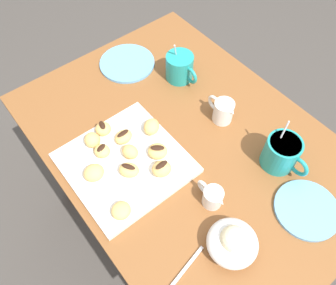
% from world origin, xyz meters
% --- Properties ---
extents(ground_plane, '(8.00, 8.00, 0.00)m').
position_xyz_m(ground_plane, '(0.00, 0.00, 0.00)').
color(ground_plane, '#423D38').
extents(dining_table, '(1.01, 0.72, 0.73)m').
position_xyz_m(dining_table, '(0.00, 0.00, 0.59)').
color(dining_table, brown).
rests_on(dining_table, ground_plane).
extents(pastry_plate_square, '(0.31, 0.31, 0.02)m').
position_xyz_m(pastry_plate_square, '(-0.05, -0.19, 0.74)').
color(pastry_plate_square, silver).
rests_on(pastry_plate_square, dining_table).
extents(coffee_mug_teal_left, '(0.13, 0.09, 0.14)m').
position_xyz_m(coffee_mug_teal_left, '(-0.21, 0.15, 0.78)').
color(coffee_mug_teal_left, teal).
rests_on(coffee_mug_teal_left, dining_table).
extents(coffee_mug_teal_right, '(0.14, 0.09, 0.15)m').
position_xyz_m(coffee_mug_teal_right, '(0.22, 0.15, 0.78)').
color(coffee_mug_teal_right, teal).
rests_on(coffee_mug_teal_right, dining_table).
extents(cream_pitcher_white, '(0.10, 0.06, 0.07)m').
position_xyz_m(cream_pitcher_white, '(0.00, 0.14, 0.77)').
color(cream_pitcher_white, silver).
rests_on(cream_pitcher_white, dining_table).
extents(ice_cream_bowl, '(0.12, 0.12, 0.09)m').
position_xyz_m(ice_cream_bowl, '(0.30, -0.12, 0.77)').
color(ice_cream_bowl, silver).
rests_on(ice_cream_bowl, dining_table).
extents(chocolate_sauce_pitcher, '(0.09, 0.05, 0.06)m').
position_xyz_m(chocolate_sauce_pitcher, '(0.19, -0.08, 0.76)').
color(chocolate_sauce_pitcher, silver).
rests_on(chocolate_sauce_pitcher, dining_table).
extents(saucer_sky_left, '(0.19, 0.19, 0.01)m').
position_xyz_m(saucer_sky_left, '(-0.37, 0.05, 0.73)').
color(saucer_sky_left, '#66A8DB').
rests_on(saucer_sky_left, dining_table).
extents(saucer_sky_right, '(0.17, 0.17, 0.01)m').
position_xyz_m(saucer_sky_right, '(0.36, 0.10, 0.73)').
color(saucer_sky_right, '#66A8DB').
rests_on(saucer_sky_right, dining_table).
extents(loose_spoon_near_saucer, '(0.05, 0.16, 0.01)m').
position_xyz_m(loose_spoon_near_saucer, '(0.28, -0.27, 0.73)').
color(loose_spoon_near_saucer, silver).
rests_on(loose_spoon_near_saucer, dining_table).
extents(beignet_0, '(0.05, 0.05, 0.04)m').
position_xyz_m(beignet_0, '(-0.15, -0.22, 0.77)').
color(beignet_0, '#E5B260').
rests_on(beignet_0, pastry_plate_square).
extents(beignet_1, '(0.07, 0.08, 0.03)m').
position_xyz_m(beignet_1, '(-0.01, -0.10, 0.76)').
color(beignet_1, '#E5B260').
rests_on(beignet_1, pastry_plate_square).
extents(chocolate_drizzle_1, '(0.04, 0.04, 0.00)m').
position_xyz_m(chocolate_drizzle_1, '(-0.01, -0.10, 0.78)').
color(chocolate_drizzle_1, black).
rests_on(chocolate_drizzle_1, beignet_1).
extents(beignet_2, '(0.06, 0.06, 0.04)m').
position_xyz_m(beignet_2, '(-0.06, -0.28, 0.76)').
color(beignet_2, '#E5B260').
rests_on(beignet_2, pastry_plate_square).
extents(beignet_3, '(0.06, 0.06, 0.03)m').
position_xyz_m(beignet_3, '(-0.10, -0.22, 0.76)').
color(beignet_3, '#E5B260').
rests_on(beignet_3, pastry_plate_square).
extents(chocolate_drizzle_3, '(0.02, 0.03, 0.00)m').
position_xyz_m(chocolate_drizzle_3, '(-0.10, -0.22, 0.78)').
color(chocolate_drizzle_3, black).
rests_on(chocolate_drizzle_3, beignet_3).
extents(beignet_4, '(0.07, 0.07, 0.03)m').
position_xyz_m(beignet_4, '(-0.01, -0.20, 0.76)').
color(beignet_4, '#E5B260').
rests_on(beignet_4, pastry_plate_square).
extents(chocolate_drizzle_4, '(0.04, 0.03, 0.00)m').
position_xyz_m(chocolate_drizzle_4, '(-0.01, -0.20, 0.78)').
color(chocolate_drizzle_4, black).
rests_on(chocolate_drizzle_4, beignet_4).
extents(beignet_5, '(0.07, 0.07, 0.04)m').
position_xyz_m(beignet_5, '(-0.08, -0.07, 0.76)').
color(beignet_5, '#E5B260').
rests_on(beignet_5, pastry_plate_square).
extents(beignet_6, '(0.06, 0.06, 0.03)m').
position_xyz_m(beignet_6, '(0.07, -0.28, 0.76)').
color(beignet_6, '#E5B260').
rests_on(beignet_6, pastry_plate_square).
extents(beignet_7, '(0.06, 0.07, 0.04)m').
position_xyz_m(beignet_7, '(0.05, -0.13, 0.76)').
color(beignet_7, '#E5B260').
rests_on(beignet_7, pastry_plate_square).
extents(chocolate_drizzle_7, '(0.02, 0.04, 0.00)m').
position_xyz_m(chocolate_drizzle_7, '(0.05, -0.13, 0.79)').
color(chocolate_drizzle_7, black).
rests_on(chocolate_drizzle_7, beignet_7).
extents(beignet_8, '(0.06, 0.05, 0.04)m').
position_xyz_m(beignet_8, '(-0.05, -0.16, 0.76)').
color(beignet_8, '#E5B260').
rests_on(beignet_8, pastry_plate_square).
extents(beignet_9, '(0.05, 0.05, 0.03)m').
position_xyz_m(beignet_9, '(-0.17, -0.18, 0.76)').
color(beignet_9, '#E5B260').
rests_on(beignet_9, pastry_plate_square).
extents(chocolate_drizzle_9, '(0.03, 0.02, 0.00)m').
position_xyz_m(chocolate_drizzle_9, '(-0.17, -0.18, 0.78)').
color(chocolate_drizzle_9, black).
rests_on(chocolate_drizzle_9, beignet_9).
extents(beignet_10, '(0.05, 0.06, 0.03)m').
position_xyz_m(beignet_10, '(-0.11, -0.15, 0.76)').
color(beignet_10, '#E5B260').
rests_on(beignet_10, pastry_plate_square).
extents(chocolate_drizzle_10, '(0.02, 0.04, 0.00)m').
position_xyz_m(chocolate_drizzle_10, '(-0.11, -0.15, 0.78)').
color(chocolate_drizzle_10, black).
rests_on(chocolate_drizzle_10, beignet_10).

